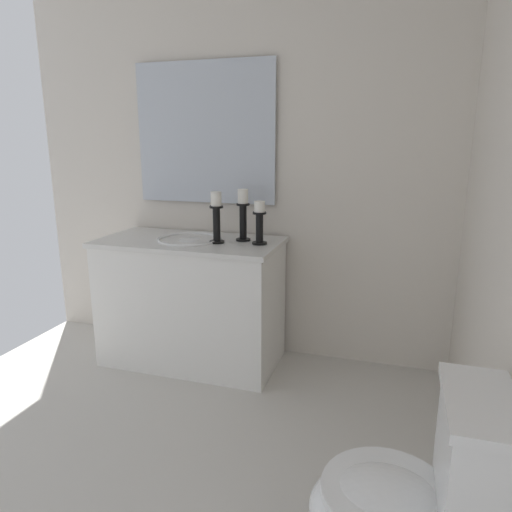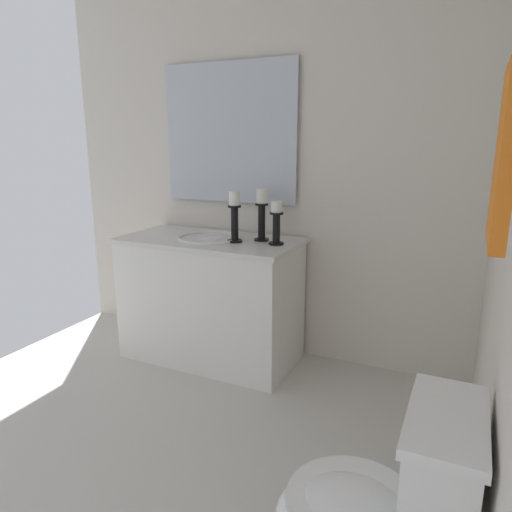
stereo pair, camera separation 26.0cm
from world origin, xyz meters
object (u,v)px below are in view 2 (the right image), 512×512
(sink_basin, at_px, (210,244))
(candle_holder_short, at_px, (262,213))
(vanity_cabinet, at_px, (211,299))
(mirror, at_px, (229,134))
(candle_holder_mid, at_px, (235,215))
(candle_holder_tall, at_px, (276,222))
(towel_near_vanity, at_px, (505,156))

(sink_basin, xyz_separation_m, candle_holder_short, (-0.08, 0.33, 0.21))
(vanity_cabinet, height_order, mirror, mirror)
(sink_basin, height_order, candle_holder_mid, candle_holder_mid)
(sink_basin, height_order, candle_holder_short, candle_holder_short)
(candle_holder_tall, relative_size, candle_holder_mid, 0.84)
(candle_holder_short, xyz_separation_m, candle_holder_mid, (0.11, -0.13, -0.01))
(sink_basin, xyz_separation_m, towel_near_vanity, (1.39, 1.53, 0.61))
(candle_holder_tall, height_order, towel_near_vanity, towel_near_vanity)
(mirror, distance_m, candle_holder_tall, 0.73)
(candle_holder_mid, bearing_deg, mirror, -147.47)
(vanity_cabinet, distance_m, towel_near_vanity, 2.29)
(candle_holder_mid, xyz_separation_m, towel_near_vanity, (1.36, 1.34, 0.41))
(vanity_cabinet, distance_m, candle_holder_short, 0.66)
(candle_holder_short, distance_m, candle_holder_mid, 0.17)
(candle_holder_tall, bearing_deg, candle_holder_short, -117.47)
(candle_holder_short, bearing_deg, vanity_cabinet, -76.38)
(candle_holder_mid, bearing_deg, towel_near_vanity, 44.49)
(candle_holder_tall, xyz_separation_m, candle_holder_short, (-0.06, -0.12, 0.03))
(sink_basin, xyz_separation_m, candle_holder_tall, (-0.01, 0.45, 0.17))
(mirror, bearing_deg, towel_near_vanity, 42.59)
(mirror, bearing_deg, sink_basin, 0.20)
(mirror, distance_m, towel_near_vanity, 2.27)
(vanity_cabinet, xyz_separation_m, candle_holder_tall, (-0.01, 0.45, 0.54))
(sink_basin, bearing_deg, candle_holder_short, 103.66)
(vanity_cabinet, height_order, candle_holder_short, candle_holder_short)
(sink_basin, bearing_deg, vanity_cabinet, -90.00)
(towel_near_vanity, bearing_deg, sink_basin, -132.17)
(vanity_cabinet, bearing_deg, sink_basin, 90.00)
(candle_holder_tall, bearing_deg, candle_holder_mid, -80.89)
(vanity_cabinet, relative_size, candle_holder_tall, 4.45)
(sink_basin, height_order, towel_near_vanity, towel_near_vanity)
(sink_basin, distance_m, candle_holder_tall, 0.48)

